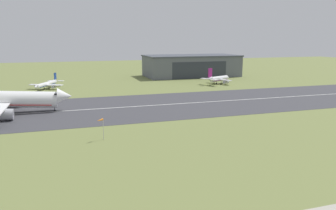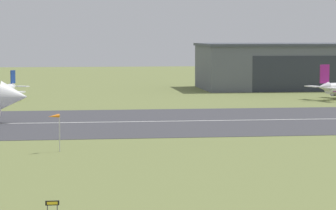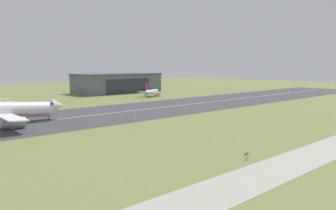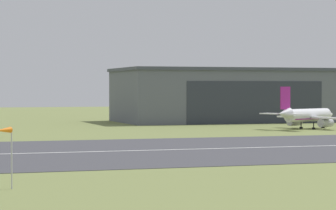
{
  "view_description": "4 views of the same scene",
  "coord_description": "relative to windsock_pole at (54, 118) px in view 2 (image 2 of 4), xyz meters",
  "views": [
    {
      "loc": [
        -37.26,
        -13.67,
        28.12
      ],
      "look_at": [
        -9.41,
        73.95,
        9.29
      ],
      "focal_mm": 35.0,
      "sensor_mm": 36.0,
      "label": 1
    },
    {
      "loc": [
        -26.6,
        -52.6,
        19.15
      ],
      "look_at": [
        -7.58,
        95.39,
        5.68
      ],
      "focal_mm": 85.0,
      "sensor_mm": 36.0,
      "label": 2
    },
    {
      "loc": [
        -93.84,
        -15.41,
        23.15
      ],
      "look_at": [
        -2.33,
        88.15,
        5.97
      ],
      "focal_mm": 35.0,
      "sensor_mm": 36.0,
      "label": 3
    },
    {
      "loc": [
        -37.09,
        -3.38,
        10.09
      ],
      "look_at": [
        -7.5,
        88.5,
        7.96
      ],
      "focal_mm": 85.0,
      "sensor_mm": 36.0,
      "label": 4
    }
  ],
  "objects": [
    {
      "name": "runway_centreline",
      "position": [
        28.56,
        42.57,
        -5.44
      ],
      "size": [
        407.89,
        0.7,
        0.01
      ],
      "primitive_type": "cube",
      "color": "silver",
      "rests_on": "runway_strip"
    },
    {
      "name": "windsock_pole",
      "position": [
        0.0,
        0.0,
        0.0
      ],
      "size": [
        2.0,
        1.79,
        6.2
      ],
      "color": "#B7B7BC",
      "rests_on": "ground_plane"
    },
    {
      "name": "runway_sign",
      "position": [
        0.37,
        -45.63,
        -4.21
      ],
      "size": [
        1.46,
        0.14,
        1.73
      ],
      "color": "#4C4C51",
      "rests_on": "ground_plane"
    },
    {
      "name": "ground_plane",
      "position": [
        28.56,
        -16.53,
        -5.51
      ],
      "size": [
        693.21,
        693.21,
        0.0
      ],
      "primitive_type": "plane",
      "color": "olive"
    },
    {
      "name": "runway_strip",
      "position": [
        28.56,
        42.57,
        -5.48
      ],
      "size": [
        453.21,
        55.03,
        0.06
      ],
      "primitive_type": "cube",
      "color": "#3D3D42",
      "rests_on": "ground_plane"
    },
    {
      "name": "hangar_building",
      "position": [
        82.46,
        139.95,
        2.37
      ],
      "size": [
        69.12,
        33.53,
        15.72
      ],
      "color": "slate",
      "rests_on": "ground_plane"
    }
  ]
}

